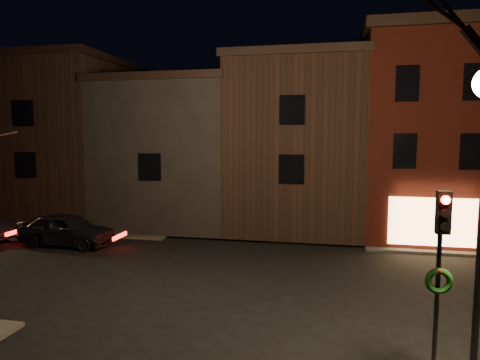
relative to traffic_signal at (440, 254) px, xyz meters
name	(u,v)px	position (x,y,z in m)	size (l,w,h in m)	color
ground	(237,280)	(-5.60, 5.51, -2.81)	(120.00, 120.00, 0.00)	black
sidewalk_far_left	(71,193)	(-25.60, 25.51, -2.75)	(30.00, 30.00, 0.12)	#2D2B28
corner_building	(420,134)	(2.40, 14.98, 2.59)	(6.50, 8.50, 10.50)	#3F100B
row_building_a	(299,144)	(-4.10, 16.01, 2.03)	(7.30, 10.30, 9.40)	black
row_building_b	(182,151)	(-11.35, 16.01, 1.53)	(7.80, 10.30, 8.40)	black
row_building_c	(78,139)	(-18.60, 16.01, 2.28)	(7.30, 10.30, 9.90)	black
traffic_signal	(440,254)	(0.00, 0.00, 0.00)	(0.58, 0.38, 4.05)	black
parked_car_a	(67,229)	(-14.72, 8.67, -2.01)	(1.88, 4.67, 1.59)	black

